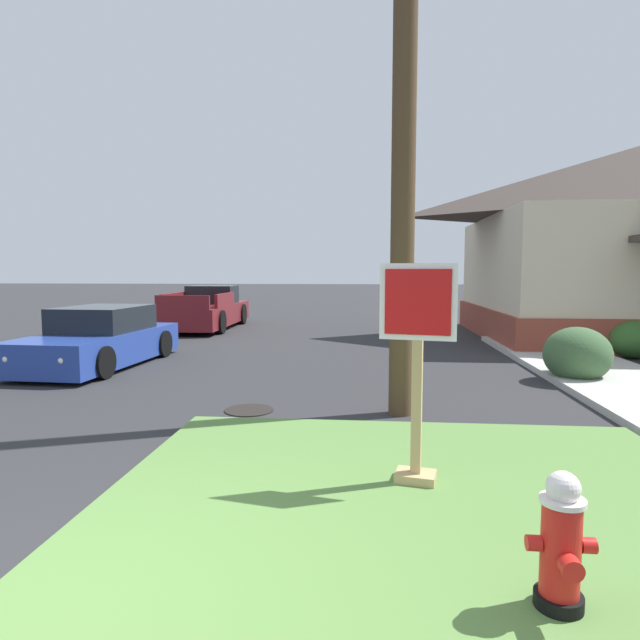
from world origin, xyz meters
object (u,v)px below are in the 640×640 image
Objects in this scene: stop_sign at (417,380)px; pickup_truck_maroon at (208,311)px; parked_sedan_blue at (100,340)px; fire_hydrant at (561,545)px; manhole_cover at (249,410)px.

pickup_truck_maroon is (-6.09, 13.43, -0.41)m from stop_sign.
parked_sedan_blue is 0.80× the size of pickup_truck_maroon.
pickup_truck_maroon is at bearing 89.71° from parked_sedan_blue.
parked_sedan_blue reaches higher than fire_hydrant.
stop_sign is at bearing -50.37° from manhole_cover.
stop_sign is 0.37× the size of pickup_truck_maroon.
pickup_truck_maroon reaches higher than manhole_cover.
stop_sign is 14.75m from pickup_truck_maroon.
fire_hydrant is 0.19× the size of parked_sedan_blue.
manhole_cover is 0.13× the size of pickup_truck_maroon.
stop_sign reaches higher than manhole_cover.
pickup_truck_maroon is (-3.95, 10.84, 0.61)m from manhole_cover.
stop_sign is 3.51m from manhole_cover.
parked_sedan_blue is (-6.13, 5.95, -0.48)m from stop_sign.
pickup_truck_maroon is at bearing 110.00° from manhole_cover.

